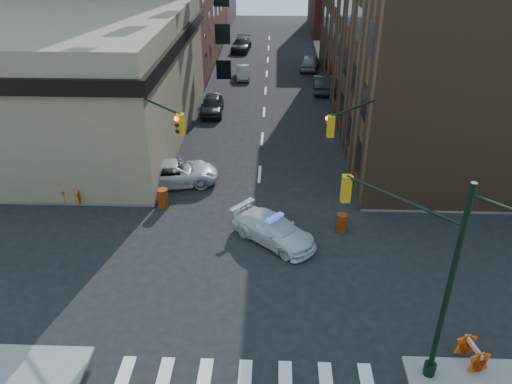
# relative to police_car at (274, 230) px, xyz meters

# --- Properties ---
(ground) EXTENTS (140.00, 140.00, 0.00)m
(ground) POSITION_rel_police_car_xyz_m (-0.99, -2.30, -0.71)
(ground) COLOR black
(ground) RESTS_ON ground
(sidewalk_nw) EXTENTS (34.00, 54.50, 0.15)m
(sidewalk_nw) POSITION_rel_police_car_xyz_m (-23.99, 30.45, -0.63)
(sidewalk_nw) COLOR gray
(sidewalk_nw) RESTS_ON ground
(sidewalk_ne) EXTENTS (34.00, 54.50, 0.15)m
(sidewalk_ne) POSITION_rel_police_car_xyz_m (22.01, 30.45, -0.63)
(sidewalk_ne) COLOR gray
(sidewalk_ne) RESTS_ON ground
(bank_building) EXTENTS (22.00, 22.00, 9.00)m
(bank_building) POSITION_rel_police_car_xyz_m (-17.99, 14.20, 3.79)
(bank_building) COLOR #8E7D5D
(bank_building) RESTS_ON ground
(commercial_row_ne) EXTENTS (14.00, 34.00, 14.00)m
(commercial_row_ne) POSITION_rel_police_car_xyz_m (12.01, 20.20, 6.29)
(commercial_row_ne) COLOR #533721
(commercial_row_ne) RESTS_ON ground
(signal_pole_se) EXTENTS (5.40, 5.27, 8.00)m
(signal_pole_se) POSITION_rel_police_car_xyz_m (5.05, -7.82, 3.91)
(signal_pole_se) COLOR black
(signal_pole_se) RESTS_ON sidewalk_se
(signal_pole_nw) EXTENTS (3.58, 3.67, 8.00)m
(signal_pole_nw) POSITION_rel_police_car_xyz_m (-6.84, 3.04, 3.63)
(signal_pole_nw) COLOR black
(signal_pole_nw) RESTS_ON sidewalk_nw
(signal_pole_ne) EXTENTS (3.67, 3.58, 8.00)m
(signal_pole_ne) POSITION_rel_police_car_xyz_m (4.85, 3.06, 3.63)
(signal_pole_ne) COLOR black
(signal_pole_ne) RESTS_ON sidewalk_ne
(tree_ne_near) EXTENTS (3.00, 3.00, 4.85)m
(tree_ne_near) POSITION_rel_police_car_xyz_m (6.51, 23.70, 2.78)
(tree_ne_near) COLOR black
(tree_ne_near) RESTS_ON sidewalk_ne
(tree_ne_far) EXTENTS (3.00, 3.00, 4.85)m
(tree_ne_far) POSITION_rel_police_car_xyz_m (6.51, 31.70, 2.78)
(tree_ne_far) COLOR black
(tree_ne_far) RESTS_ON sidewalk_ne
(police_car) EXTENTS (4.97, 4.69, 1.41)m
(police_car) POSITION_rel_police_car_xyz_m (0.00, 0.00, 0.00)
(police_car) COLOR silver
(police_car) RESTS_ON ground
(pickup) EXTENTS (5.91, 3.66, 1.53)m
(pickup) POSITION_rel_police_car_xyz_m (-6.32, 6.17, 0.06)
(pickup) COLOR #BBBBBF
(pickup) RESTS_ON ground
(parked_car_wnear) EXTENTS (2.01, 4.61, 1.55)m
(parked_car_wnear) POSITION_rel_police_car_xyz_m (-5.44, 19.16, 0.07)
(parked_car_wnear) COLOR black
(parked_car_wnear) RESTS_ON ground
(parked_car_wfar) EXTENTS (1.70, 3.98, 1.28)m
(parked_car_wfar) POSITION_rel_police_car_xyz_m (-3.49, 29.88, -0.07)
(parked_car_wfar) COLOR #979A9F
(parked_car_wfar) RESTS_ON ground
(parked_car_wdeep) EXTENTS (2.53, 5.44, 1.54)m
(parked_car_wdeep) POSITION_rel_police_car_xyz_m (-4.42, 42.10, 0.06)
(parked_car_wdeep) COLOR black
(parked_car_wdeep) RESTS_ON ground
(parked_car_enear) EXTENTS (1.87, 4.84, 1.57)m
(parked_car_enear) POSITION_rel_police_car_xyz_m (4.51, 25.75, 0.08)
(parked_car_enear) COLOR black
(parked_car_enear) RESTS_ON ground
(parked_car_efar) EXTENTS (2.51, 4.89, 1.59)m
(parked_car_efar) POSITION_rel_police_car_xyz_m (3.74, 33.68, 0.09)
(parked_car_efar) COLOR gray
(parked_car_efar) RESTS_ON ground
(pedestrian_a) EXTENTS (0.79, 0.65, 1.88)m
(pedestrian_a) POSITION_rel_police_car_xyz_m (-8.88, 4.51, 0.38)
(pedestrian_a) COLOR black
(pedestrian_a) RESTS_ON sidewalk_nw
(pedestrian_b) EXTENTS (1.03, 0.87, 1.88)m
(pedestrian_b) POSITION_rel_police_car_xyz_m (-12.78, 3.70, 0.38)
(pedestrian_b) COLOR black
(pedestrian_b) RESTS_ON sidewalk_nw
(pedestrian_c) EXTENTS (0.98, 0.62, 1.55)m
(pedestrian_c) POSITION_rel_police_car_xyz_m (-12.54, 3.70, 0.22)
(pedestrian_c) COLOR #1E232E
(pedestrian_c) RESTS_ON sidewalk_nw
(barrel_road) EXTENTS (0.67, 0.67, 1.02)m
(barrel_road) POSITION_rel_police_car_xyz_m (3.66, 1.13, -0.20)
(barrel_road) COLOR #E6530A
(barrel_road) RESTS_ON ground
(barrel_bank) EXTENTS (0.80, 0.80, 1.15)m
(barrel_bank) POSITION_rel_police_car_xyz_m (-6.49, 3.30, -0.13)
(barrel_bank) COLOR #C96709
(barrel_bank) RESTS_ON ground
(barricade_se_a) EXTENTS (0.84, 1.30, 0.90)m
(barricade_se_a) POSITION_rel_police_car_xyz_m (7.51, -8.00, -0.11)
(barricade_se_a) COLOR #D95E0A
(barricade_se_a) RESTS_ON sidewalk_se
(barricade_nw_a) EXTENTS (1.17, 0.59, 0.88)m
(barricade_nw_a) POSITION_rel_police_car_xyz_m (-9.15, 5.70, -0.12)
(barricade_nw_a) COLOR red
(barricade_nw_a) RESTS_ON sidewalk_nw
(barricade_nw_b) EXTENTS (1.29, 0.83, 0.90)m
(barricade_nw_b) POSITION_rel_police_car_xyz_m (-11.81, 3.40, -0.11)
(barricade_nw_b) COLOR #DA610A
(barricade_nw_b) RESTS_ON sidewalk_nw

